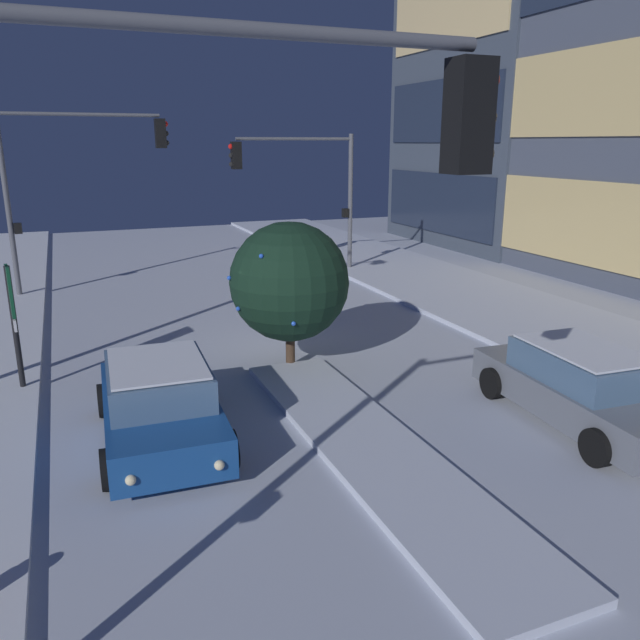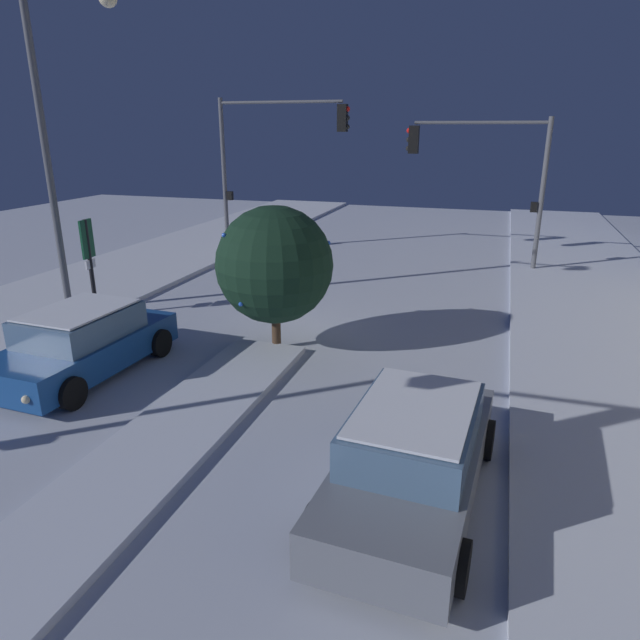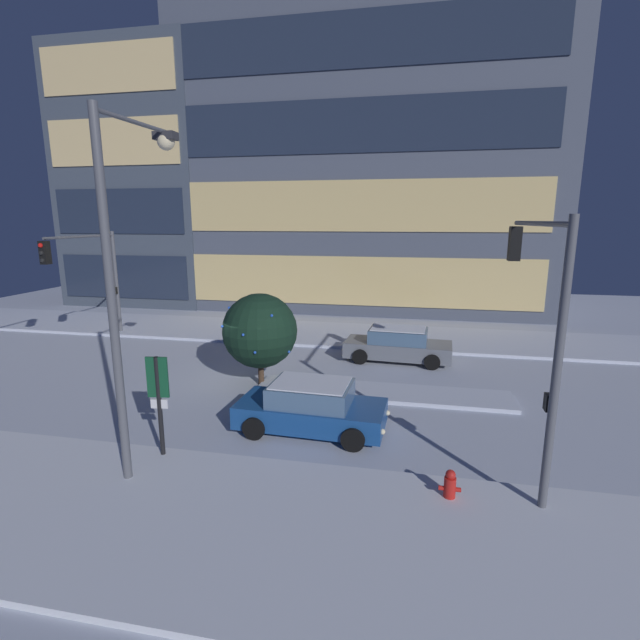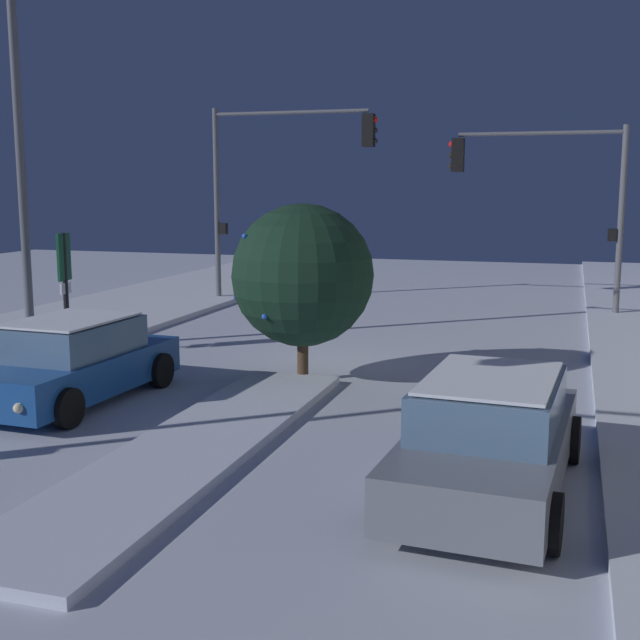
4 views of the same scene
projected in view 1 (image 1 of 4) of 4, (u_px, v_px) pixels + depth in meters
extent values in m
plane|color=silver|center=(279.00, 357.00, 15.69)|extent=(52.00, 52.00, 0.00)
cube|color=silver|center=(536.00, 321.00, 18.63)|extent=(52.00, 5.20, 0.14)
cube|color=silver|center=(371.00, 448.00, 10.88)|extent=(9.00, 1.80, 0.14)
cube|color=#424C5B|center=(521.00, 67.00, 31.65)|extent=(10.45, 9.16, 17.75)
cube|color=#232D42|center=(437.00, 203.00, 31.79)|extent=(9.40, 0.10, 2.96)
cube|color=#232D42|center=(441.00, 111.00, 30.57)|extent=(9.40, 0.10, 2.96)
cube|color=#F2D18C|center=(446.00, 12.00, 29.35)|extent=(9.40, 0.10, 2.96)
cube|color=#19478C|center=(160.00, 413.00, 11.19)|extent=(4.39, 2.09, 0.66)
cube|color=slate|center=(158.00, 381.00, 11.02)|extent=(2.40, 1.81, 0.60)
cube|color=white|center=(157.00, 363.00, 10.93)|extent=(2.22, 1.69, 0.04)
sphere|color=#F9E5B2|center=(219.00, 465.00, 9.44)|extent=(0.16, 0.16, 0.16)
sphere|color=#F9E5B2|center=(131.00, 480.00, 9.02)|extent=(0.16, 0.16, 0.16)
cylinder|color=black|center=(229.00, 450.00, 10.27)|extent=(0.67, 0.25, 0.66)
cylinder|color=black|center=(108.00, 469.00, 9.65)|extent=(0.67, 0.25, 0.66)
cylinder|color=black|center=(201.00, 388.00, 12.84)|extent=(0.67, 0.25, 0.66)
cylinder|color=black|center=(104.00, 400.00, 12.22)|extent=(0.67, 0.25, 0.66)
cube|color=slate|center=(579.00, 396.00, 11.95)|extent=(4.69, 2.08, 0.66)
cube|color=slate|center=(583.00, 366.00, 11.78)|extent=(2.57, 1.77, 0.60)
cube|color=white|center=(585.00, 349.00, 11.69)|extent=(2.38, 1.65, 0.04)
sphere|color=#F9E5B2|center=(484.00, 362.00, 13.88)|extent=(0.16, 0.16, 0.16)
sphere|color=#F9E5B2|center=(530.00, 356.00, 14.25)|extent=(0.16, 0.16, 0.16)
cylinder|color=black|center=(493.00, 383.00, 13.11)|extent=(0.67, 0.26, 0.66)
cylinder|color=black|center=(563.00, 373.00, 13.66)|extent=(0.67, 0.26, 0.66)
cylinder|color=black|center=(597.00, 447.00, 10.35)|extent=(0.67, 0.26, 0.66)
cylinder|color=#565960|center=(8.00, 206.00, 20.74)|extent=(0.18, 0.18, 6.29)
cylinder|color=#565960|center=(81.00, 114.00, 20.87)|extent=(0.12, 5.14, 0.12)
cube|color=black|center=(160.00, 133.00, 21.97)|extent=(0.32, 0.36, 1.00)
sphere|color=red|center=(165.00, 124.00, 21.95)|extent=(0.20, 0.20, 0.20)
sphere|color=black|center=(166.00, 133.00, 22.04)|extent=(0.20, 0.20, 0.20)
sphere|color=black|center=(166.00, 143.00, 22.13)|extent=(0.20, 0.20, 0.20)
cube|color=black|center=(18.00, 228.00, 21.02)|extent=(0.20, 0.24, 0.36)
cylinder|color=#565960|center=(350.00, 204.00, 25.56)|extent=(0.18, 0.18, 5.51)
cylinder|color=#565960|center=(295.00, 139.00, 23.99)|extent=(0.12, 4.72, 0.12)
cube|color=black|center=(236.00, 155.00, 23.30)|extent=(0.32, 0.36, 1.00)
sphere|color=red|center=(231.00, 147.00, 23.14)|extent=(0.20, 0.20, 0.20)
sphere|color=black|center=(231.00, 155.00, 23.23)|extent=(0.20, 0.20, 0.20)
sphere|color=black|center=(232.00, 164.00, 23.32)|extent=(0.20, 0.20, 0.20)
cube|color=black|center=(345.00, 213.00, 25.58)|extent=(0.20, 0.24, 0.36)
cylinder|color=#565960|center=(178.00, 25.00, 4.51)|extent=(0.12, 5.11, 0.12)
cube|color=black|center=(468.00, 117.00, 5.61)|extent=(0.32, 0.36, 1.00)
sphere|color=red|center=(489.00, 80.00, 5.59)|extent=(0.20, 0.20, 0.20)
sphere|color=black|center=(486.00, 117.00, 5.68)|extent=(0.20, 0.20, 0.20)
sphere|color=black|center=(483.00, 154.00, 5.77)|extent=(0.20, 0.20, 0.20)
cylinder|color=black|center=(15.00, 331.00, 13.11)|extent=(0.12, 0.12, 2.77)
cube|color=#144C2D|center=(10.00, 291.00, 12.88)|extent=(0.55, 0.13, 1.06)
cube|color=white|center=(15.00, 324.00, 13.07)|extent=(0.44, 0.11, 0.24)
cylinder|color=#473323|center=(290.00, 349.00, 14.86)|extent=(0.22, 0.22, 0.92)
sphere|color=black|center=(289.00, 282.00, 14.41)|extent=(2.77, 2.77, 2.77)
sphere|color=blue|center=(244.00, 263.00, 15.09)|extent=(0.10, 0.10, 0.10)
sphere|color=blue|center=(321.00, 254.00, 15.34)|extent=(0.10, 0.10, 0.10)
sphere|color=blue|center=(294.00, 324.00, 13.40)|extent=(0.10, 0.10, 0.10)
sphere|color=blue|center=(229.00, 278.00, 13.97)|extent=(0.10, 0.10, 0.10)
sphere|color=blue|center=(267.00, 239.00, 15.08)|extent=(0.10, 0.10, 0.10)
sphere|color=blue|center=(238.00, 309.00, 13.84)|extent=(0.10, 0.10, 0.10)
sphere|color=blue|center=(261.00, 256.00, 13.21)|extent=(0.10, 0.10, 0.10)
sphere|color=blue|center=(291.00, 234.00, 15.11)|extent=(0.10, 0.10, 0.10)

